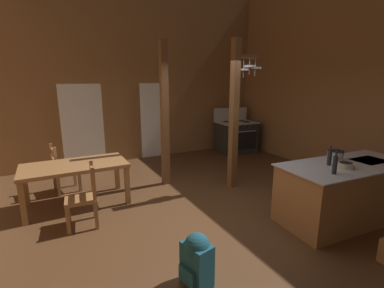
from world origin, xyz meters
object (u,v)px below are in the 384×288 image
kitchen_island (345,192)px  bottle_tall_on_counter (335,164)px  ladderback_chair_near_window (84,197)px  ladderback_chair_by_post (63,169)px  bottle_short_on_counter (329,158)px  stockpot_on_counter (335,156)px  mixing_bowl_on_counter (346,165)px  stove_range (236,137)px  dining_table (75,169)px  backpack (197,258)px

kitchen_island → bottle_tall_on_counter: 0.88m
ladderback_chair_near_window → ladderback_chair_by_post: 1.59m
ladderback_chair_near_window → bottle_short_on_counter: bearing=-25.7°
ladderback_chair_by_post → stockpot_on_counter: bearing=-39.0°
kitchen_island → bottle_short_on_counter: bearing=163.7°
mixing_bowl_on_counter → bottle_tall_on_counter: 0.41m
ladderback_chair_near_window → stove_range: bearing=28.4°
dining_table → bottle_tall_on_counter: bearing=-41.6°
ladderback_chair_near_window → mixing_bowl_on_counter: (3.38, -1.78, 0.49)m
backpack → bottle_short_on_counter: size_ratio=2.04×
stove_range → bottle_short_on_counter: (-1.33, -4.08, 0.54)m
ladderback_chair_near_window → stockpot_on_counter: bearing=-22.5°
mixing_bowl_on_counter → bottle_short_on_counter: bottle_short_on_counter is taller
kitchen_island → stove_range: size_ratio=1.68×
mixing_bowl_on_counter → bottle_short_on_counter: size_ratio=0.74×
ladderback_chair_near_window → ladderback_chair_by_post: same height
ladderback_chair_near_window → mixing_bowl_on_counter: bearing=-27.7°
kitchen_island → dining_table: bearing=145.6°
ladderback_chair_near_window → ladderback_chair_by_post: size_ratio=1.00×
stove_range → backpack: size_ratio=2.21×
kitchen_island → stove_range: bearing=76.6°
kitchen_island → bottle_tall_on_counter: size_ratio=6.68×
ladderback_chair_by_post → dining_table: bearing=-77.4°
ladderback_chair_near_window → bottle_short_on_counter: bottle_short_on_counter is taller
ladderback_chair_near_window → mixing_bowl_on_counter: mixing_bowl_on_counter is taller
stockpot_on_counter → ladderback_chair_by_post: bearing=141.0°
dining_table → backpack: bearing=-71.2°
backpack → mixing_bowl_on_counter: (2.50, 0.10, 0.63)m
ladderback_chair_near_window → bottle_tall_on_counter: bearing=-32.0°
ladderback_chair_near_window → ladderback_chair_by_post: bearing=97.5°
stockpot_on_counter → bottle_short_on_counter: 0.30m
ladderback_chair_by_post → mixing_bowl_on_counter: 4.93m
bottle_short_on_counter → mixing_bowl_on_counter: bearing=-63.8°
kitchen_island → ladderback_chair_near_window: size_ratio=2.34×
dining_table → ladderback_chair_by_post: (-0.17, 0.74, -0.20)m
ladderback_chair_by_post → bottle_short_on_counter: (3.49, -3.15, 0.57)m
mixing_bowl_on_counter → stockpot_on_counter: bearing=59.1°
mixing_bowl_on_counter → dining_table: bearing=142.7°
ladderback_chair_by_post → stockpot_on_counter: stockpot_on_counter is taller
ladderback_chair_by_post → ladderback_chair_near_window: bearing=-82.5°
bottle_tall_on_counter → ladderback_chair_near_window: bearing=148.0°
bottle_tall_on_counter → mixing_bowl_on_counter: bearing=13.4°
ladderback_chair_by_post → bottle_tall_on_counter: bottle_tall_on_counter is taller
backpack → bottle_tall_on_counter: bearing=0.1°
stove_range → stockpot_on_counter: size_ratio=4.27×
stove_range → stockpot_on_counter: bearing=-104.9°
stove_range → mixing_bowl_on_counter: 4.48m
dining_table → ladderback_chair_by_post: 0.79m
stove_range → dining_table: 4.95m
bottle_short_on_counter → bottle_tall_on_counter: bearing=-134.5°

